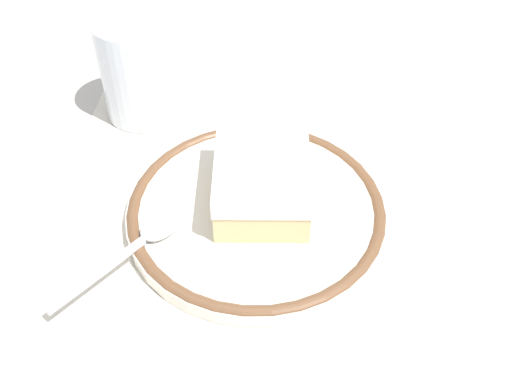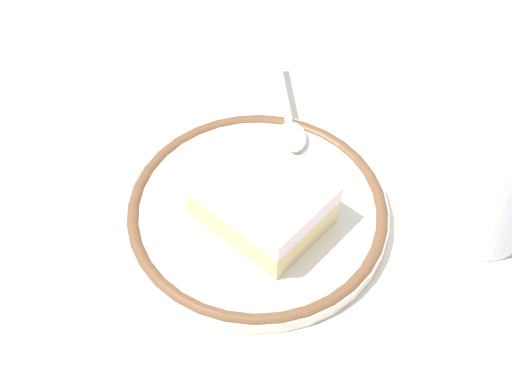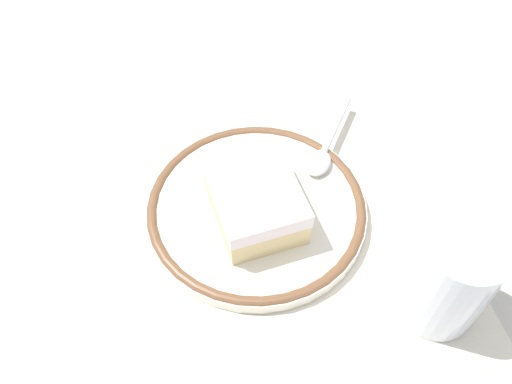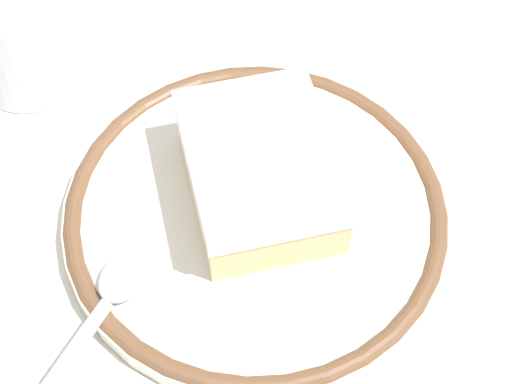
# 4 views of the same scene
# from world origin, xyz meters

# --- Properties ---
(ground_plane) EXTENTS (2.40, 2.40, 0.00)m
(ground_plane) POSITION_xyz_m (0.00, 0.00, 0.00)
(ground_plane) COLOR #B7B2A8
(placemat) EXTENTS (0.41, 0.32, 0.00)m
(placemat) POSITION_xyz_m (0.00, 0.00, 0.00)
(placemat) COLOR beige
(placemat) RESTS_ON ground_plane
(plate) EXTENTS (0.22, 0.22, 0.02)m
(plate) POSITION_xyz_m (-0.00, -0.03, 0.01)
(plate) COLOR silver
(plate) RESTS_ON placemat
(cake_slice) EXTENTS (0.11, 0.09, 0.05)m
(cake_slice) POSITION_xyz_m (0.01, -0.03, 0.04)
(cake_slice) COLOR beige
(cake_slice) RESTS_ON plate
(spoon) EXTENTS (0.11, 0.09, 0.01)m
(spoon) POSITION_xyz_m (-0.05, 0.06, 0.02)
(spoon) COLOR silver
(spoon) RESTS_ON plate
(cup) EXTENTS (0.07, 0.07, 0.10)m
(cup) POSITION_xyz_m (0.14, 0.11, 0.05)
(cup) COLOR silver
(cup) RESTS_ON placemat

